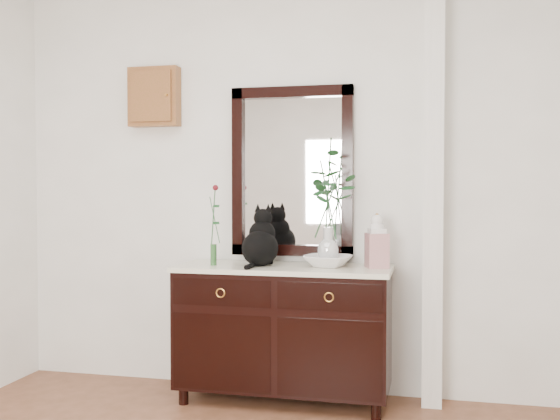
% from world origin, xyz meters
% --- Properties ---
extents(wall_back, '(3.60, 0.04, 2.70)m').
position_xyz_m(wall_back, '(0.00, 1.98, 1.35)').
color(wall_back, white).
rests_on(wall_back, ground).
extents(pilaster, '(0.12, 0.20, 2.70)m').
position_xyz_m(pilaster, '(1.00, 1.90, 1.35)').
color(pilaster, white).
rests_on(pilaster, ground).
extents(sideboard, '(1.33, 0.52, 0.82)m').
position_xyz_m(sideboard, '(0.10, 1.73, 0.47)').
color(sideboard, black).
rests_on(sideboard, ground).
extents(wall_mirror, '(0.80, 0.06, 1.10)m').
position_xyz_m(wall_mirror, '(0.10, 1.97, 1.44)').
color(wall_mirror, black).
rests_on(wall_mirror, wall_back).
extents(key_cabinet, '(0.35, 0.10, 0.40)m').
position_xyz_m(key_cabinet, '(-0.85, 1.94, 1.95)').
color(key_cabinet, brown).
rests_on(key_cabinet, wall_back).
extents(cat, '(0.26, 0.32, 0.36)m').
position_xyz_m(cat, '(-0.05, 1.71, 1.03)').
color(cat, black).
rests_on(cat, sideboard).
extents(lotus_bowl, '(0.33, 0.33, 0.07)m').
position_xyz_m(lotus_bowl, '(0.37, 1.75, 0.89)').
color(lotus_bowl, white).
rests_on(lotus_bowl, sideboard).
extents(vase_branches, '(0.48, 0.48, 0.78)m').
position_xyz_m(vase_branches, '(0.37, 1.75, 1.26)').
color(vase_branches, silver).
rests_on(vase_branches, lotus_bowl).
extents(bud_vase_rose, '(0.08, 0.08, 0.51)m').
position_xyz_m(bud_vase_rose, '(-0.33, 1.66, 1.11)').
color(bud_vase_rose, '#2F5D2C').
rests_on(bud_vase_rose, sideboard).
extents(ginger_jar, '(0.16, 0.16, 0.33)m').
position_xyz_m(ginger_jar, '(0.67, 1.77, 1.02)').
color(ginger_jar, white).
rests_on(ginger_jar, sideboard).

